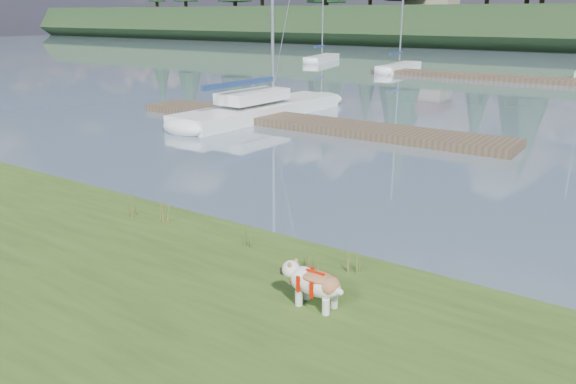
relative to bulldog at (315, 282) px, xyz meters
The scene contains 14 objects.
ground 33.68m from the bulldog, 96.93° to the left, with size 200.00×200.00×0.00m, color gray.
bulldog is the anchor object (origin of this frame).
sailboat_main 17.56m from the bulldog, 127.72° to the left, with size 2.60×10.29×14.52m.
dock_near 14.82m from the bulldog, 122.98° to the left, with size 16.00×2.00×0.30m, color #4C3D2C.
dock_far 33.49m from the bulldog, 93.53° to the left, with size 26.00×2.20×0.30m, color #4C3D2C.
sailboat_bg_0 46.47m from the bulldog, 120.56° to the left, with size 2.87×7.24×10.40m.
sailboat_bg_1 38.31m from the bulldog, 111.48° to the left, with size 1.59×6.94×10.41m.
weed_0 4.34m from the bulldog, 164.35° to the left, with size 0.17×0.14×0.59m.
weed_1 2.34m from the bulldog, 151.12° to the left, with size 0.17×0.14×0.49m.
weed_2 0.65m from the bulldog, 121.97° to the left, with size 0.17×0.14×0.55m.
weed_3 5.01m from the bulldog, 168.07° to the left, with size 0.17×0.14×0.64m.
weed_4 1.27m from the bulldog, 127.66° to the left, with size 0.17×0.14×0.37m.
weed_5 1.28m from the bulldog, 93.94° to the left, with size 0.17×0.14×0.49m.
mud_lip 4.50m from the bulldog, 155.82° to the left, with size 60.00×0.50×0.14m, color #33281C.
Camera 1 is at (7.68, -9.40, 4.24)m, focal length 35.00 mm.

